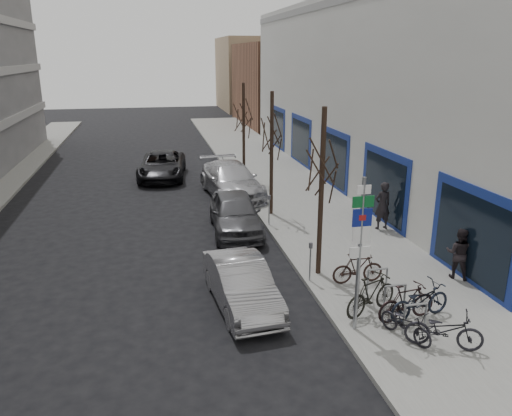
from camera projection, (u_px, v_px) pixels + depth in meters
name	position (u px, v px, depth m)	size (l,w,h in m)	color
ground	(265.00, 344.00, 12.54)	(120.00, 120.00, 0.00)	black
sidewalk_east	(311.00, 212.00, 22.75)	(5.00, 70.00, 0.15)	slate
commercial_building	(485.00, 89.00, 29.39)	(20.00, 32.00, 10.00)	#B7B7B2
brick_building_far	(300.00, 84.00, 51.31)	(12.00, 14.00, 8.00)	brown
tan_building_far	(271.00, 74.00, 65.28)	(13.00, 12.00, 9.00)	#937A5B
highway_sign_pole	(360.00, 246.00, 12.28)	(0.55, 0.10, 4.20)	gray
bike_rack	(395.00, 295.00, 13.66)	(0.66, 2.26, 0.83)	gray
tree_near	(323.00, 153.00, 15.11)	(1.80, 1.80, 5.50)	black
tree_mid	(272.00, 125.00, 21.18)	(1.80, 1.80, 5.50)	black
tree_far	(244.00, 109.00, 27.25)	(1.80, 1.80, 5.50)	black
meter_front	(310.00, 258.00, 15.50)	(0.10, 0.08, 1.27)	gray
meter_mid	(269.00, 207.00, 20.63)	(0.10, 0.08, 1.27)	gray
meter_back	(244.00, 177.00, 25.77)	(0.10, 0.08, 1.27)	gray
bike_near_left	(406.00, 321.00, 12.39)	(0.47, 1.55, 0.95)	black
bike_near_right	(407.00, 302.00, 13.24)	(0.53, 1.77, 1.07)	black
bike_mid_curb	(420.00, 298.00, 13.32)	(0.58, 1.92, 1.17)	black
bike_mid_inner	(371.00, 294.00, 13.58)	(0.56, 1.89, 1.15)	black
bike_far_curb	(444.00, 327.00, 11.97)	(0.55, 1.83, 1.12)	black
bike_far_inner	(358.00, 268.00, 15.42)	(0.49, 1.65, 1.00)	black
parked_car_front	(241.00, 284.00, 14.26)	(1.46, 4.18, 1.38)	#949498
parked_car_mid	(235.00, 213.00, 20.25)	(1.90, 4.73, 1.61)	#4C4C51
parked_car_back	(231.00, 180.00, 25.31)	(2.36, 5.82, 1.69)	#AFAFB4
lane_car	(162.00, 165.00, 29.11)	(2.52, 5.46, 1.52)	black
pedestrian_near	(383.00, 206.00, 20.10)	(0.72, 0.47, 1.96)	black
pedestrian_far	(459.00, 253.00, 15.69)	(0.62, 0.42, 1.67)	black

